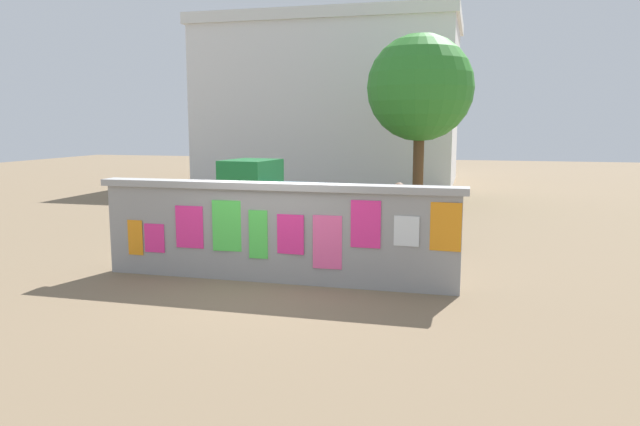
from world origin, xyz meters
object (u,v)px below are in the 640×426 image
Objects in this scene: bicycle_near at (330,252)px; bicycle_far at (207,243)px; auto_rickshaw_truck at (285,197)px; motorcycle at (416,227)px; tree_roadside at (420,88)px; person_walking at (399,214)px.

bicycle_near is 2.62m from bicycle_far.
motorcycle is at bearing -17.56° from auto_rickshaw_truck.
tree_roadside reaches higher than bicycle_near.
bicycle_near is 11.03m from tree_roadside.
tree_roadside is at bearing 67.27° from auto_rickshaw_truck.
auto_rickshaw_truck is 3.65m from bicycle_far.
auto_rickshaw_truck is at bearing 119.16° from bicycle_near.
person_walking is 9.80m from tree_roadside.
tree_roadside reaches higher than person_walking.
auto_rickshaw_truck is 2.26× the size of bicycle_near.
auto_rickshaw_truck is at bearing 140.75° from person_walking.
motorcycle is 0.32× the size of tree_roadside.
auto_rickshaw_truck reaches higher than bicycle_far.
person_walking is at bearing -87.12° from tree_roadside.
bicycle_far is 1.04× the size of person_walking.
auto_rickshaw_truck is 1.98× the size of motorcycle.
tree_roadside is (0.70, 10.39, 3.64)m from bicycle_near.
motorcycle is at bearing 82.59° from person_walking.
motorcycle is at bearing -85.05° from tree_roadside.
auto_rickshaw_truck is 7.85m from tree_roadside.
auto_rickshaw_truck is 3.66m from motorcycle.
bicycle_far is at bearing -148.19° from motorcycle.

